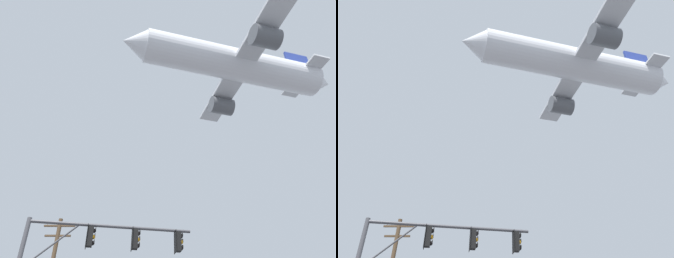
# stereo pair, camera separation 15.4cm
# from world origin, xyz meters

# --- Properties ---
(signal_pole_near) EXTENTS (7.44, 1.59, 6.48)m
(signal_pole_near) POSITION_xyz_m (-2.84, 9.34, 5.07)
(signal_pole_near) COLOR #4C4C51
(signal_pole_near) RESTS_ON ground
(airplane) EXTENTS (29.36, 22.68, 8.06)m
(airplane) POSITION_xyz_m (9.41, 24.25, 33.00)
(airplane) COLOR white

